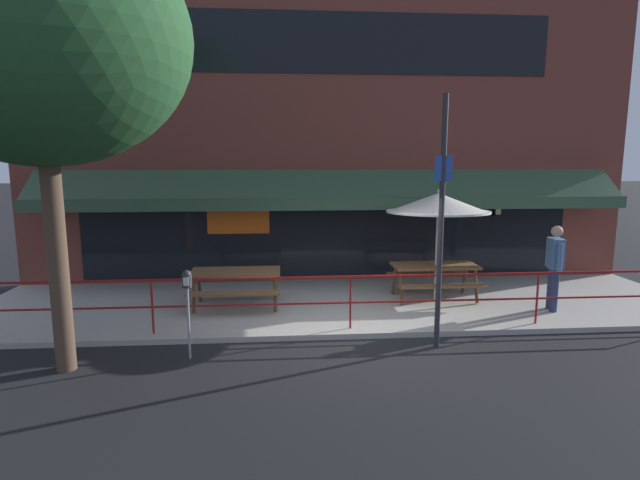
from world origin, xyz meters
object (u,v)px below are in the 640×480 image
(picnic_table_centre, at_px, (435,272))
(street_sign_pole, at_px, (441,222))
(patio_umbrella_centre, at_px, (438,204))
(pedestrian_walking, at_px, (555,263))
(parking_meter_near, at_px, (187,287))
(street_tree_curbside, at_px, (43,18))
(picnic_table_left, at_px, (236,278))

(picnic_table_centre, xyz_separation_m, street_sign_pole, (-0.72, -2.48, 1.40))
(patio_umbrella_centre, distance_m, pedestrian_walking, 2.56)
(pedestrian_walking, distance_m, street_sign_pole, 3.38)
(pedestrian_walking, bearing_deg, patio_umbrella_centre, 156.88)
(parking_meter_near, xyz_separation_m, street_tree_curbside, (-1.64, -0.35, 3.79))
(picnic_table_centre, relative_size, street_sign_pole, 0.44)
(picnic_table_left, relative_size, parking_meter_near, 1.27)
(patio_umbrella_centre, height_order, pedestrian_walking, patio_umbrella_centre)
(picnic_table_left, distance_m, street_tree_curbside, 5.50)
(street_sign_pole, xyz_separation_m, street_tree_curbside, (-5.66, -0.53, 2.83))
(patio_umbrella_centre, distance_m, parking_meter_near, 5.49)
(pedestrian_walking, height_order, parking_meter_near, pedestrian_walking)
(patio_umbrella_centre, height_order, parking_meter_near, patio_umbrella_centre)
(parking_meter_near, distance_m, street_tree_curbside, 4.14)
(patio_umbrella_centre, relative_size, street_tree_curbside, 0.34)
(patio_umbrella_centre, xyz_separation_m, street_sign_pole, (-0.72, -2.42, -0.07))
(patio_umbrella_centre, distance_m, street_sign_pole, 2.53)
(picnic_table_centre, bearing_deg, picnic_table_left, -176.71)
(patio_umbrella_centre, xyz_separation_m, parking_meter_near, (-4.73, -2.59, -1.03))
(patio_umbrella_centre, relative_size, parking_meter_near, 1.67)
(parking_meter_near, bearing_deg, street_tree_curbside, -167.85)
(parking_meter_near, height_order, street_sign_pole, street_sign_pole)
(picnic_table_centre, bearing_deg, parking_meter_near, -150.71)
(street_sign_pole, distance_m, street_tree_curbside, 6.35)
(picnic_table_centre, height_order, pedestrian_walking, pedestrian_walking)
(pedestrian_walking, height_order, street_sign_pole, street_sign_pole)
(pedestrian_walking, bearing_deg, parking_meter_near, -166.14)
(picnic_table_centre, bearing_deg, pedestrian_walking, -24.53)
(picnic_table_left, xyz_separation_m, pedestrian_walking, (6.33, -0.72, 0.35))
(pedestrian_walking, relative_size, street_tree_curbside, 0.24)
(picnic_table_centre, distance_m, parking_meter_near, 5.44)
(picnic_table_left, relative_size, picnic_table_centre, 1.00)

